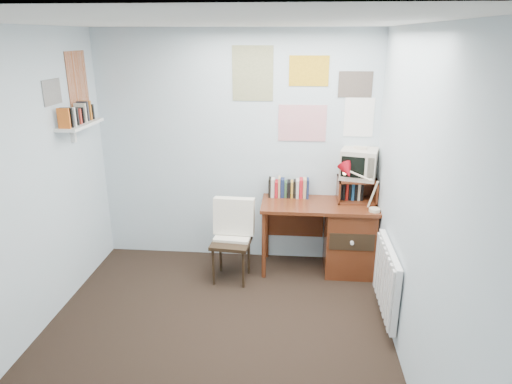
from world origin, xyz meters
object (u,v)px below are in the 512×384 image
desk (343,235)px  radiator (387,279)px  desk_chair (231,243)px  desk_lamp (376,192)px  tv_riser (357,190)px  crt_tv (359,162)px  wall_shelf (80,125)px

desk → radiator: 0.97m
desk_chair → radiator: desk_chair is taller
desk_lamp → tv_riser: bearing=118.0°
desk_lamp → crt_tv: crt_tv is taller
tv_riser → desk_chair: bearing=-162.0°
desk → radiator: bearing=-72.8°
desk_chair → tv_riser: tv_riser is taller
wall_shelf → crt_tv: bearing=10.7°
tv_riser → radiator: size_ratio=0.50×
tv_riser → wall_shelf: bearing=-169.7°
desk → wall_shelf: bearing=-171.6°
desk_lamp → tv_riser: desk_lamp is taller
desk_lamp → crt_tv: (-0.14, 0.31, 0.21)m
desk → desk_lamp: 0.65m
desk_chair → desk: bearing=19.8°
desk → desk_chair: 1.20m
tv_riser → radiator: (0.17, -1.04, -0.47)m
desk_lamp → tv_riser: size_ratio=1.03×
desk_lamp → wall_shelf: bearing=-175.1°
desk_lamp → wall_shelf: 2.92m
crt_tv → wall_shelf: (-2.70, -0.51, 0.44)m
radiator → wall_shelf: bearing=169.1°
tv_riser → wall_shelf: size_ratio=0.65×
wall_shelf → radiator: bearing=-10.9°
radiator → crt_tv: bearing=98.7°
desk → wall_shelf: size_ratio=1.94×
crt_tv → wall_shelf: size_ratio=0.57×
wall_shelf → desk_chair: bearing=3.0°
crt_tv → radiator: size_ratio=0.44×
desk_lamp → desk_chair: bearing=-174.2°
desk → desk_lamp: (0.27, -0.18, 0.56)m
desk_lamp → tv_riser: 0.34m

